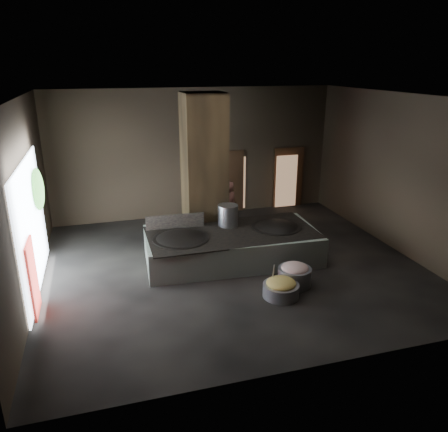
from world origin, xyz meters
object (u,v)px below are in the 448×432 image
object	(u,v)px
hearth_platform	(232,246)
wok_left	(181,241)
cook	(228,209)
veg_basin	(281,290)
meat_basin	(294,276)
stock_pot	(228,215)
wok_right	(276,229)

from	to	relation	value
hearth_platform	wok_left	xyz separation A→B (m)	(-1.45, -0.05, 0.34)
wok_left	cook	size ratio (longest dim) A/B	0.83
veg_basin	meat_basin	xyz separation A→B (m)	(0.55, 0.44, 0.07)
stock_pot	cook	world-z (taller)	cook
cook	veg_basin	world-z (taller)	cook
wok_left	hearth_platform	bearing A→B (deg)	1.97
wok_left	cook	xyz separation A→B (m)	(1.87, 1.87, 0.15)
wok_left	veg_basin	size ratio (longest dim) A/B	1.73
hearth_platform	cook	xyz separation A→B (m)	(0.42, 1.82, 0.48)
cook	veg_basin	distance (m)	4.20
wok_right	meat_basin	world-z (taller)	wok_right
wok_right	meat_basin	bearing A→B (deg)	-98.42
wok_left	stock_pot	distance (m)	1.66
wok_left	stock_pot	size ratio (longest dim) A/B	2.42
wok_right	meat_basin	distance (m)	2.01
veg_basin	cook	bearing A→B (deg)	91.29
hearth_platform	wok_right	size ratio (longest dim) A/B	3.41
stock_pot	veg_basin	distance (m)	3.06
wok_right	meat_basin	xyz separation A→B (m)	(-0.28, -1.92, -0.52)
meat_basin	cook	bearing A→B (deg)	99.92
wok_left	meat_basin	distance (m)	3.15
wok_left	wok_right	size ratio (longest dim) A/B	1.07
wok_right	veg_basin	bearing A→B (deg)	-109.52
veg_basin	meat_basin	bearing A→B (deg)	38.57
hearth_platform	wok_left	distance (m)	1.49
meat_basin	veg_basin	bearing A→B (deg)	-141.43
wok_left	stock_pot	xyz separation A→B (m)	(1.50, 0.60, 0.38)
hearth_platform	cook	distance (m)	1.93
stock_pot	meat_basin	bearing A→B (deg)	-67.22
hearth_platform	veg_basin	size ratio (longest dim) A/B	5.49
stock_pot	cook	size ratio (longest dim) A/B	0.35
cook	meat_basin	xyz separation A→B (m)	(0.65, -3.69, -0.67)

